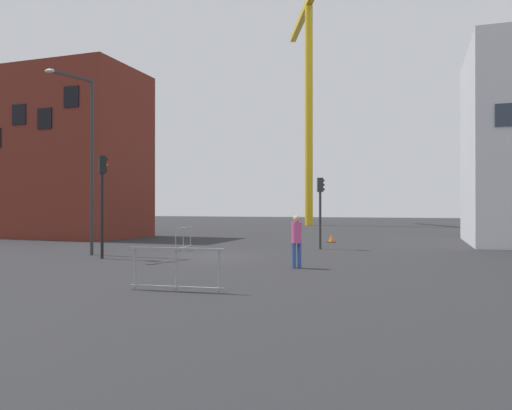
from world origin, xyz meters
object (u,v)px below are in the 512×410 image
object	(u,v)px
construction_crane	(308,76)
pedestrian_walking	(297,237)
traffic_light_island	(320,201)
traffic_light_verge	(102,190)
streetlamp_tall	(86,149)
traffic_cone_striped	(331,239)

from	to	relation	value
construction_crane	pedestrian_walking	xyz separation A→B (m)	(8.05, -38.70, -16.10)
traffic_light_island	pedestrian_walking	bearing A→B (deg)	-85.07
traffic_light_verge	pedestrian_walking	xyz separation A→B (m)	(8.15, -0.47, -1.72)
construction_crane	traffic_light_verge	xyz separation A→B (m)	(-0.10, -38.23, -14.37)
streetlamp_tall	traffic_cone_striped	xyz separation A→B (m)	(8.63, 11.21, -4.35)
construction_crane	traffic_light_verge	bearing A→B (deg)	-90.16
traffic_light_island	pedestrian_walking	distance (m)	7.83
streetlamp_tall	traffic_light_island	world-z (taller)	streetlamp_tall
pedestrian_walking	traffic_light_verge	bearing A→B (deg)	176.74
traffic_light_island	traffic_cone_striped	bearing A→B (deg)	93.27
traffic_light_island	pedestrian_walking	world-z (taller)	traffic_light_island
traffic_light_verge	traffic_light_island	bearing A→B (deg)	43.93
construction_crane	streetlamp_tall	xyz separation A→B (m)	(-1.52, -37.43, -12.59)
streetlamp_tall	traffic_light_island	distance (m)	11.18
traffic_light_island	traffic_light_verge	xyz separation A→B (m)	(-7.49, -7.22, 0.38)
streetlamp_tall	traffic_cone_striped	world-z (taller)	streetlamp_tall
construction_crane	traffic_light_verge	distance (m)	40.85
streetlamp_tall	construction_crane	bearing A→B (deg)	87.68
traffic_light_island	traffic_cone_striped	world-z (taller)	traffic_light_island
construction_crane	streetlamp_tall	size ratio (longest dim) A/B	3.40
traffic_light_verge	pedestrian_walking	size ratio (longest dim) A/B	2.30
traffic_light_verge	streetlamp_tall	bearing A→B (deg)	150.21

